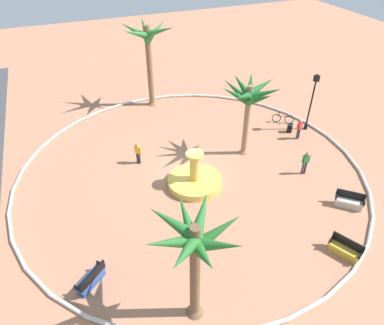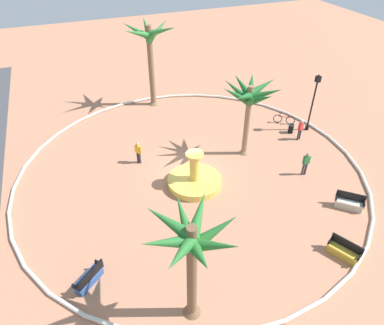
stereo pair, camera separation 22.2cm
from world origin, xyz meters
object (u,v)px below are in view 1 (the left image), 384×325
at_px(palm_tree_near_fountain, 148,45).
at_px(person_cyclist_helmet, 299,128).
at_px(fountain, 195,180).
at_px(bench_east, 349,202).
at_px(person_cyclist_photo, 138,152).
at_px(palm_tree_mid_plaza, 194,246).
at_px(person_pedestrian_stroll, 305,162).
at_px(bench_west, 345,250).
at_px(trash_bin, 290,128).
at_px(bench_north, 91,280).
at_px(bicycle_red_frame, 283,119).
at_px(palm_tree_by_curb, 249,97).
at_px(lamppost, 312,98).

distance_m(palm_tree_near_fountain, person_cyclist_helmet, 13.44).
height_order(fountain, person_cyclist_helmet, fountain).
height_order(bench_east, person_cyclist_photo, person_cyclist_photo).
height_order(palm_tree_mid_plaza, person_cyclist_photo, palm_tree_mid_plaza).
xyz_separation_m(person_cyclist_photo, person_pedestrian_stroll, (-5.14, -9.70, 0.05)).
height_order(bench_west, trash_bin, bench_west).
relative_size(bench_north, person_cyclist_photo, 0.96).
bearing_deg(bench_north, person_pedestrian_stroll, -77.00).
relative_size(trash_bin, person_pedestrian_stroll, 0.43).
bearing_deg(palm_tree_near_fountain, bicycle_red_frame, -128.42).
relative_size(bench_east, person_cyclist_photo, 0.94).
bearing_deg(palm_tree_near_fountain, palm_tree_by_curb, -157.99).
distance_m(palm_tree_mid_plaza, bench_north, 6.39).
distance_m(bench_west, person_cyclist_photo, 13.70).
distance_m(bench_east, bench_north, 14.72).
xyz_separation_m(bench_east, lamppost, (8.20, -3.08, 2.32)).
bearing_deg(person_cyclist_photo, person_pedestrian_stroll, -117.89).
relative_size(bench_east, bench_north, 0.98).
height_order(bench_west, bench_north, same).
bearing_deg(lamppost, bench_west, 152.21).
relative_size(trash_bin, bicycle_red_frame, 0.51).
bearing_deg(person_cyclist_photo, lamppost, -92.13).
relative_size(bench_east, lamppost, 0.33).
distance_m(bench_north, lamppost, 19.62).
relative_size(palm_tree_near_fountain, person_pedestrian_stroll, 4.15).
bearing_deg(fountain, lamppost, -74.20).
distance_m(fountain, bicycle_red_frame, 10.48).
relative_size(palm_tree_near_fountain, person_cyclist_photo, 4.35).
height_order(palm_tree_near_fountain, palm_tree_by_curb, palm_tree_near_fountain).
height_order(person_cyclist_photo, person_pedestrian_stroll, person_pedestrian_stroll).
xyz_separation_m(palm_tree_mid_plaza, person_pedestrian_stroll, (6.32, -10.28, -3.44)).
height_order(palm_tree_near_fountain, bench_east, palm_tree_near_fountain).
xyz_separation_m(bench_west, person_pedestrian_stroll, (6.25, -2.12, 0.60)).
bearing_deg(palm_tree_by_curb, palm_tree_mid_plaza, 141.81).
xyz_separation_m(bench_west, trash_bin, (10.97, -4.28, 0.04)).
bearing_deg(person_cyclist_helmet, bench_north, 113.05).
bearing_deg(palm_tree_mid_plaza, bench_north, 51.97).
bearing_deg(trash_bin, person_cyclist_helmet, -178.77).
bearing_deg(person_cyclist_helmet, bench_west, 156.61).
xyz_separation_m(trash_bin, person_pedestrian_stroll, (-4.72, 2.16, 0.56)).
distance_m(palm_tree_by_curb, bicycle_red_frame, 6.82).
relative_size(bench_east, trash_bin, 2.08).
distance_m(palm_tree_near_fountain, bench_east, 18.70).
bearing_deg(bench_west, palm_tree_mid_plaza, 90.46).
distance_m(palm_tree_near_fountain, bench_north, 18.80).
bearing_deg(bench_west, lamppost, -27.79).
bearing_deg(person_pedestrian_stroll, person_cyclist_photo, 62.11).
bearing_deg(fountain, bench_north, 124.42).
bearing_deg(person_pedestrian_stroll, palm_tree_near_fountain, 25.90).
bearing_deg(palm_tree_near_fountain, palm_tree_mid_plaza, 168.63).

